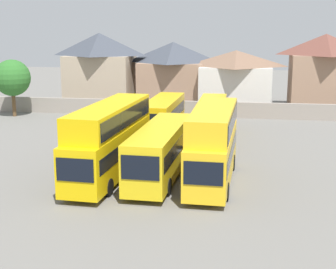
{
  "coord_description": "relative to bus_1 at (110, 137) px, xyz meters",
  "views": [
    {
      "loc": [
        5.65,
        -32.04,
        10.22
      ],
      "look_at": [
        0.0,
        3.0,
        2.43
      ],
      "focal_mm": 53.05,
      "sensor_mm": 36.0,
      "label": 1
    }
  ],
  "objects": [
    {
      "name": "tree_left_of_lot",
      "position": [
        -17.36,
        21.03,
        1.58
      ],
      "size": [
        4.16,
        4.16,
        6.51
      ],
      "color": "brown",
      "rests_on": "ground"
    },
    {
      "name": "depot_boundary_wall",
      "position": [
        3.51,
        24.03,
        -1.93
      ],
      "size": [
        56.0,
        0.5,
        1.8
      ],
      "primitive_type": "cube",
      "color": "gray",
      "rests_on": "ground"
    },
    {
      "name": "ground",
      "position": [
        3.51,
        18.14,
        -2.83
      ],
      "size": [
        140.0,
        140.0,
        0.0
      ],
      "primitive_type": "plane",
      "color": "slate"
    },
    {
      "name": "bus_1",
      "position": [
        0.0,
        0.0,
        0.0
      ],
      "size": [
        3.23,
        12.16,
        5.02
      ],
      "rotation": [
        0.0,
        0.0,
        -1.63
      ],
      "color": "yellow",
      "rests_on": "ground"
    },
    {
      "name": "bus_3",
      "position": [
        7.03,
        -0.15,
        -0.02
      ],
      "size": [
        2.81,
        10.71,
        4.98
      ],
      "rotation": [
        0.0,
        0.0,
        -1.6
      ],
      "color": "yellow",
      "rests_on": "ground"
    },
    {
      "name": "house_terrace_centre",
      "position": [
        -0.52,
        32.34,
        1.35
      ],
      "size": [
        8.79,
        7.76,
        8.19
      ],
      "color": "#9E7A60",
      "rests_on": "ground"
    },
    {
      "name": "house_terrace_far_right",
      "position": [
        18.41,
        31.65,
        1.91
      ],
      "size": [
        8.54,
        6.91,
        9.29
      ],
      "color": "#9E7A60",
      "rests_on": "ground"
    },
    {
      "name": "bus_5",
      "position": [
        5.82,
        14.08,
        -0.95
      ],
      "size": [
        2.57,
        11.79,
        3.27
      ],
      "rotation": [
        0.0,
        0.0,
        -1.57
      ],
      "color": "yellow",
      "rests_on": "ground"
    },
    {
      "name": "house_terrace_right",
      "position": [
        7.64,
        30.83,
        0.87
      ],
      "size": [
        9.13,
        7.68,
        7.26
      ],
      "color": "silver",
      "rests_on": "ground"
    },
    {
      "name": "bus_2",
      "position": [
        3.45,
        0.32,
        -0.82
      ],
      "size": [
        2.92,
        11.54,
        3.53
      ],
      "rotation": [
        0.0,
        0.0,
        -1.6
      ],
      "color": "yellow",
      "rests_on": "ground"
    },
    {
      "name": "bus_4",
      "position": [
        1.34,
        13.73,
        -0.86
      ],
      "size": [
        2.76,
        10.45,
        3.45
      ],
      "rotation": [
        0.0,
        0.0,
        -1.59
      ],
      "color": "yellow",
      "rests_on": "ground"
    },
    {
      "name": "house_terrace_left",
      "position": [
        -10.0,
        31.0,
        1.94
      ],
      "size": [
        8.86,
        6.46,
        9.34
      ],
      "color": "tan",
      "rests_on": "ground"
    }
  ]
}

